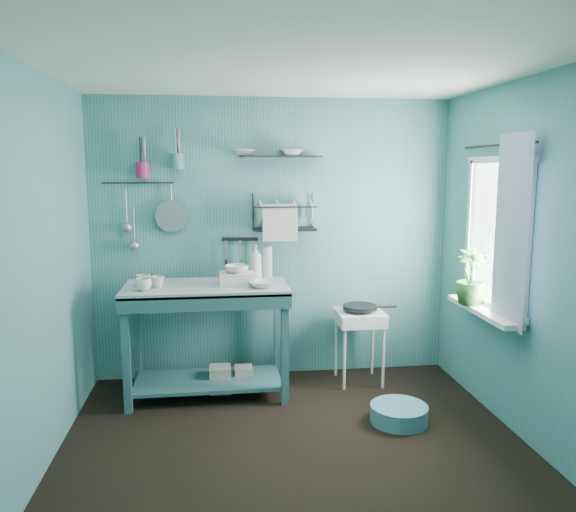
{
  "coord_description": "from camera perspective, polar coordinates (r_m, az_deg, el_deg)",
  "views": [
    {
      "loc": [
        -0.5,
        -3.49,
        1.88
      ],
      "look_at": [
        0.05,
        0.85,
        1.2
      ],
      "focal_mm": 35.0,
      "sensor_mm": 36.0,
      "label": 1
    }
  ],
  "objects": [
    {
      "name": "water_bottle",
      "position": [
        4.85,
        -2.15,
        -0.65
      ],
      "size": [
        0.09,
        0.09,
        0.28
      ],
      "primitive_type": "cylinder",
      "color": "#9EACB0",
      "rests_on": "work_counter"
    },
    {
      "name": "utensil_cup_teal",
      "position": [
        4.92,
        -11.2,
        9.42
      ],
      "size": [
        0.11,
        0.11,
        0.13
      ],
      "primitive_type": "cylinder",
      "color": "teal",
      "rests_on": "wall_back"
    },
    {
      "name": "wall_back",
      "position": [
        5.06,
        -1.49,
        1.67
      ],
      "size": [
        3.2,
        0.0,
        3.2
      ],
      "primitive_type": "plane",
      "rotation": [
        1.57,
        0.0,
        0.0
      ],
      "color": "teal",
      "rests_on": "ground"
    },
    {
      "name": "floor_basin",
      "position": [
        4.45,
        11.21,
        -15.45
      ],
      "size": [
        0.43,
        0.43,
        0.13
      ],
      "primitive_type": "cylinder",
      "color": "teal",
      "rests_on": "floor"
    },
    {
      "name": "counter_bowl",
      "position": [
        4.5,
        -2.61,
        -2.86
      ],
      "size": [
        0.22,
        0.22,
        0.05
      ],
      "primitive_type": "imported",
      "color": "silver",
      "rests_on": "work_counter"
    },
    {
      "name": "tub_bowl",
      "position": [
        4.6,
        -5.23,
        -1.32
      ],
      "size": [
        0.2,
        0.19,
        0.06
      ],
      "primitive_type": "imported",
      "color": "silver",
      "rests_on": "wash_tub"
    },
    {
      "name": "ladle_inner",
      "position": [
        5.03,
        -15.39,
        2.99
      ],
      "size": [
        0.01,
        0.01,
        0.3
      ],
      "primitive_type": "cylinder",
      "color": "#97999E",
      "rests_on": "wall_back"
    },
    {
      "name": "dish_rack",
      "position": [
        4.91,
        -0.39,
        4.5
      ],
      "size": [
        0.58,
        0.33,
        0.32
      ],
      "primitive_type": "cube",
      "rotation": [
        0.0,
        0.0,
        0.16
      ],
      "color": "black",
      "rests_on": "wall_back"
    },
    {
      "name": "ladle_outer",
      "position": [
        5.02,
        -16.12,
        4.78
      ],
      "size": [
        0.01,
        0.01,
        0.3
      ],
      "primitive_type": "cylinder",
      "color": "#97999E",
      "rests_on": "wall_back"
    },
    {
      "name": "curtain_rod",
      "position": [
        4.44,
        20.48,
        10.48
      ],
      "size": [
        0.02,
        1.05,
        0.02
      ],
      "primitive_type": "cylinder",
      "rotation": [
        1.57,
        0.0,
        0.0
      ],
      "color": "black",
      "rests_on": "wall_right"
    },
    {
      "name": "mug_right",
      "position": [
        4.67,
        -14.47,
        -2.44
      ],
      "size": [
        0.17,
        0.17,
        0.1
      ],
      "primitive_type": "imported",
      "rotation": [
        0.0,
        0.0,
        1.05
      ],
      "color": "silver",
      "rests_on": "work_counter"
    },
    {
      "name": "hook_rail",
      "position": [
        5.01,
        -14.97,
        7.19
      ],
      "size": [
        0.6,
        0.01,
        0.01
      ],
      "primitive_type": "cylinder",
      "rotation": [
        0.0,
        1.57,
        0.0
      ],
      "color": "black",
      "rests_on": "wall_back"
    },
    {
      "name": "shelf_bowl_left",
      "position": [
        4.9,
        -4.57,
        11.37
      ],
      "size": [
        0.21,
        0.21,
        0.05
      ],
      "primitive_type": "imported",
      "rotation": [
        0.0,
        0.0,
        -0.03
      ],
      "color": "silver",
      "rests_on": "upper_shelf"
    },
    {
      "name": "colander",
      "position": [
        4.97,
        -11.74,
        4.02
      ],
      "size": [
        0.28,
        0.03,
        0.28
      ],
      "primitive_type": "cylinder",
      "rotation": [
        1.54,
        0.0,
        0.0
      ],
      "color": "#97999E",
      "rests_on": "wall_back"
    },
    {
      "name": "wash_tub",
      "position": [
        4.61,
        -5.22,
        -2.3
      ],
      "size": [
        0.28,
        0.22,
        0.1
      ],
      "primitive_type": "cube",
      "color": "beige",
      "rests_on": "work_counter"
    },
    {
      "name": "upper_shelf",
      "position": [
        4.92,
        -0.71,
        10.08
      ],
      "size": [
        0.72,
        0.27,
        0.02
      ],
      "primitive_type": "cube",
      "rotation": [
        0.0,
        0.0,
        0.13
      ],
      "color": "black",
      "rests_on": "wall_back"
    },
    {
      "name": "shelf_bowl_right",
      "position": [
        4.94,
        0.3,
        11.24
      ],
      "size": [
        0.21,
        0.21,
        0.05
      ],
      "primitive_type": "imported",
      "rotation": [
        0.0,
        0.0,
        -0.01
      ],
      "color": "silver",
      "rests_on": "upper_shelf"
    },
    {
      "name": "wall_left",
      "position": [
        3.72,
        -24.33,
        -1.73
      ],
      "size": [
        0.0,
        3.0,
        3.0
      ],
      "primitive_type": "plane",
      "rotation": [
        1.57,
        0.0,
        1.57
      ],
      "color": "teal",
      "rests_on": "ground"
    },
    {
      "name": "frying_pan",
      "position": [
        4.97,
        7.32,
        -5.18
      ],
      "size": [
        0.3,
        0.3,
        0.03
      ],
      "primitive_type": "cylinder",
      "color": "black",
      "rests_on": "hotplate_stand"
    },
    {
      "name": "soap_bottle",
      "position": [
        4.82,
        -3.31,
        -0.6
      ],
      "size": [
        0.11,
        0.12,
        0.3
      ],
      "primitive_type": "imported",
      "color": "beige",
      "rests_on": "work_counter"
    },
    {
      "name": "knife_strip",
      "position": [
        5.0,
        -4.88,
        1.71
      ],
      "size": [
        0.32,
        0.05,
        0.03
      ],
      "primitive_type": "cube",
      "rotation": [
        0.0,
        0.0,
        -0.1
      ],
      "color": "black",
      "rests_on": "wall_back"
    },
    {
      "name": "window_glass",
      "position": [
        4.49,
        20.54,
        2.12
      ],
      "size": [
        0.0,
        1.1,
        1.1
      ],
      "primitive_type": "plane",
      "rotation": [
        1.57,
        0.0,
        1.57
      ],
      "color": "white",
      "rests_on": "wall_right"
    },
    {
      "name": "windowsill",
      "position": [
        4.55,
        19.19,
        -5.28
      ],
      "size": [
        0.16,
        0.95,
        0.04
      ],
      "primitive_type": "cube",
      "color": "white",
      "rests_on": "wall_right"
    },
    {
      "name": "floor",
      "position": [
        4.0,
        0.87,
        -19.22
      ],
      "size": [
        3.2,
        3.2,
        0.0
      ],
      "primitive_type": "plane",
      "color": "black",
      "rests_on": "ground"
    },
    {
      "name": "wall_right",
      "position": [
        4.12,
        23.51,
        -0.7
      ],
      "size": [
        0.0,
        3.0,
        3.0
      ],
      "primitive_type": "plane",
      "rotation": [
        1.57,
        0.0,
        -1.57
      ],
      "color": "teal",
      "rests_on": "ground"
    },
    {
      "name": "hotplate_stand",
      "position": [
        5.07,
        7.24,
        -9.12
      ],
      "size": [
        0.47,
        0.47,
        0.64
      ],
      "primitive_type": "cube",
      "rotation": [
        0.0,
        0.0,
        -0.18
      ],
      "color": "white",
      "rests_on": "floor"
    },
    {
      "name": "storage_tin_large",
      "position": [
        4.93,
        -6.89,
        -12.3
      ],
      "size": [
        0.18,
        0.18,
        0.22
      ],
      "primitive_type": "cube",
      "color": "gray",
      "rests_on": "floor"
    },
    {
      "name": "potted_plant",
      "position": [
        4.6,
        18.1,
        -2.02
      ],
      "size": [
        0.26,
        0.26,
        0.44
      ],
      "primitive_type": "imported",
      "rotation": [
        0.0,
        0.0,
        -0.07
      ],
      "color": "#2C6C2B",
      "rests_on": "windowsill"
    },
    {
      "name": "ceiling",
      "position": [
        3.58,
        0.97,
        18.79
      ],
      "size": [
        3.2,
        3.2,
        0.0
      ],
      "primitive_type": "plane",
      "rotation": [
        3.14,
        0.0,
        0.0
      ],
      "color": "silver",
      "rests_on": "ground"
    },
    {
      "name": "curtain",
      "position": [
        4.19,
        21.69,
        2.31
      ],
      "size": [
        0.0,
        1.35,
        1.35
      ],
      "primitive_type": "plane",
      "rotation": [
        1.57,
        0.0,
        1.57
      ],
      "color": "silver",
      "rests_on": "wall_right"
    },
    {
      "name": "storage_tin_small",
      "position": [
        4.96,
        -4.52,
        -12.22
      ],
      "size": [
        0.15,
        0.15,
        0.2
      ],
      "primitive_type": "cube",
      "color": "gray",
      "rests_on": "floor"
    },
    {
      "name": "mug_left",
      "position": [
        4.51,
        -14.47,
        -2.83
      ],
      "size": [
        0.12,
        0.12,
        0.1
      ],
      "primitive_type": "imported",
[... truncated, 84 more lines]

